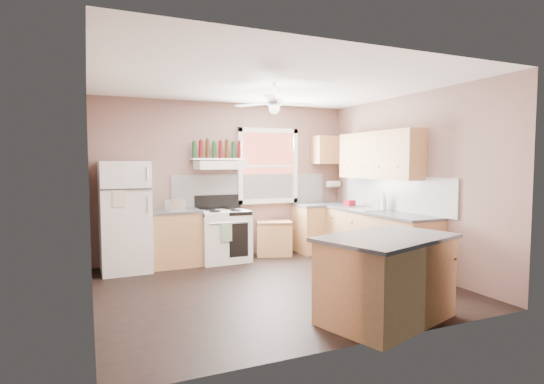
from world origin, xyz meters
name	(u,v)px	position (x,y,z in m)	size (l,w,h in m)	color
floor	(274,286)	(0.00, 0.00, 0.00)	(4.50, 4.50, 0.00)	black
ceiling	(274,83)	(0.00, 0.00, 2.70)	(4.50, 4.50, 0.00)	white
wall_back	(228,180)	(0.00, 2.02, 1.35)	(4.50, 0.05, 2.70)	#7C5D53
wall_right	(409,183)	(2.27, 0.00, 1.35)	(0.05, 4.00, 2.70)	#7C5D53
wall_left	(87,191)	(-2.27, 0.00, 1.35)	(0.05, 4.00, 2.70)	#7C5D53
backsplash_back	(252,190)	(0.45, 1.99, 1.18)	(2.90, 0.03, 0.55)	white
backsplash_right	(394,193)	(2.23, 0.30, 1.18)	(0.03, 2.60, 0.55)	white
window_view	(268,166)	(0.75, 1.98, 1.60)	(1.00, 0.02, 1.20)	brown
window_frame	(268,166)	(0.75, 1.96, 1.60)	(1.16, 0.07, 1.36)	white
refrigerator	(125,217)	(-1.76, 1.62, 0.84)	(0.71, 0.69, 1.68)	white
base_cabinet_left	(171,239)	(-1.06, 1.70, 0.43)	(0.90, 0.60, 0.86)	#A77845
counter_left	(171,211)	(-1.06, 1.70, 0.88)	(0.92, 0.62, 0.04)	#464648
toaster	(175,205)	(-1.00, 1.60, 0.99)	(0.28, 0.16, 0.18)	silver
stove	(223,236)	(-0.20, 1.66, 0.43)	(0.82, 0.64, 0.86)	white
range_hood	(219,165)	(-0.23, 1.75, 1.62)	(0.78, 0.50, 0.14)	white
bottle_shelf	(217,159)	(-0.23, 1.87, 1.72)	(0.90, 0.26, 0.03)	white
cart	(274,238)	(0.77, 1.75, 0.31)	(0.62, 0.41, 0.62)	#A77845
base_cabinet_corner	(323,228)	(1.75, 1.70, 0.43)	(1.00, 0.60, 0.86)	#A77845
base_cabinet_right	(378,240)	(1.95, 0.30, 0.43)	(0.60, 2.20, 0.86)	#A77845
counter_corner	(323,204)	(1.75, 1.70, 0.88)	(1.02, 0.62, 0.04)	#464648
counter_right	(378,212)	(1.94, 0.30, 0.88)	(0.62, 2.22, 0.04)	#464648
sink	(371,210)	(1.94, 0.50, 0.90)	(0.55, 0.45, 0.03)	silver
faucet	(379,205)	(2.10, 0.50, 0.97)	(0.03, 0.03, 0.14)	silver
upper_cabinet_right	(379,155)	(2.08, 0.50, 1.78)	(0.33, 1.80, 0.76)	#A77845
upper_cabinet_corner	(329,150)	(1.95, 1.83, 1.90)	(0.60, 0.33, 0.52)	#A77845
paper_towel	(333,184)	(2.07, 1.86, 1.25)	(0.12, 0.12, 0.26)	white
island	(386,280)	(0.58, -1.60, 0.43)	(1.36, 0.86, 0.86)	#A77845
island_top	(387,238)	(0.58, -1.60, 0.88)	(1.44, 0.94, 0.04)	#464648
ceiling_fan_hub	(274,102)	(0.00, 0.00, 2.45)	(0.20, 0.20, 0.08)	white
soap_bottle	(384,202)	(2.12, 0.39, 1.03)	(0.10, 0.10, 0.26)	silver
red_caddy	(350,203)	(1.96, 1.12, 0.95)	(0.18, 0.12, 0.10)	#A10D1E
wine_bottles	(217,150)	(-0.23, 1.87, 1.88)	(0.86, 0.06, 0.31)	#143819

